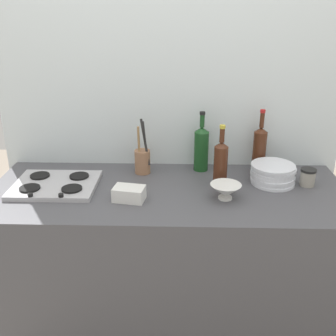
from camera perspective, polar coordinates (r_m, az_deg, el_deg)
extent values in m
plane|color=gray|center=(2.52, 0.00, -21.97)|extent=(6.00, 6.00, 0.00)
cube|color=#4C4C51|center=(2.22, 0.00, -13.69)|extent=(1.80, 0.70, 0.90)
cube|color=silver|center=(2.26, 0.28, 6.69)|extent=(1.90, 0.06, 2.29)
cube|color=#B2B2B7|center=(2.10, -15.81, -2.35)|extent=(0.41, 0.34, 0.02)
cylinder|color=black|center=(2.06, -19.21, -2.74)|extent=(0.10, 0.10, 0.01)
cylinder|color=black|center=(1.99, -13.63, -2.90)|extent=(0.10, 0.10, 0.01)
cylinder|color=black|center=(2.19, -17.90, -1.05)|extent=(0.10, 0.10, 0.01)
cylinder|color=black|center=(2.13, -12.62, -1.14)|extent=(0.10, 0.10, 0.01)
cylinder|color=black|center=(1.98, -19.14, -3.66)|extent=(0.02, 0.02, 0.02)
cylinder|color=black|center=(1.93, -15.10, -3.80)|extent=(0.02, 0.02, 0.02)
cylinder|color=white|center=(2.13, 14.76, -1.92)|extent=(0.22, 0.22, 0.01)
cylinder|color=white|center=(2.13, 14.69, -1.52)|extent=(0.22, 0.22, 0.01)
cylinder|color=white|center=(2.12, 14.81, -1.19)|extent=(0.22, 0.22, 0.01)
cylinder|color=white|center=(2.12, 14.71, -0.78)|extent=(0.22, 0.22, 0.01)
cylinder|color=white|center=(2.11, 14.77, -0.41)|extent=(0.22, 0.22, 0.01)
cylinder|color=white|center=(2.11, 14.97, -0.06)|extent=(0.22, 0.22, 0.01)
cylinder|color=white|center=(2.10, 14.85, 0.28)|extent=(0.22, 0.22, 0.01)
cylinder|color=#472314|center=(2.23, 12.93, 2.30)|extent=(0.07, 0.07, 0.22)
cone|color=#472314|center=(2.20, 13.21, 5.35)|extent=(0.07, 0.07, 0.03)
cylinder|color=#472314|center=(2.18, 13.34, 6.69)|extent=(0.02, 0.02, 0.08)
cylinder|color=#B21E1E|center=(2.17, 13.45, 7.93)|extent=(0.03, 0.03, 0.02)
cylinder|color=#472314|center=(2.02, 7.52, 0.24)|extent=(0.07, 0.07, 0.21)
cone|color=#472314|center=(1.98, 7.69, 3.36)|extent=(0.07, 0.07, 0.02)
cylinder|color=#472314|center=(1.96, 7.77, 4.68)|extent=(0.02, 0.02, 0.07)
cylinder|color=gold|center=(1.95, 7.83, 5.89)|extent=(0.03, 0.03, 0.02)
cylinder|color=#19471E|center=(2.20, 4.78, 2.41)|extent=(0.08, 0.08, 0.22)
cone|color=#19471E|center=(2.16, 4.89, 5.51)|extent=(0.08, 0.08, 0.03)
cylinder|color=#19471E|center=(2.14, 4.93, 6.74)|extent=(0.03, 0.03, 0.07)
cylinder|color=black|center=(2.13, 4.97, 7.83)|extent=(0.03, 0.03, 0.02)
cylinder|color=white|center=(1.92, 8.19, -4.23)|extent=(0.07, 0.07, 0.01)
cone|color=white|center=(1.91, 8.25, -3.23)|extent=(0.15, 0.15, 0.06)
cube|color=white|center=(1.89, -5.60, -3.68)|extent=(0.16, 0.12, 0.07)
cylinder|color=#996B4C|center=(2.17, -3.68, 0.92)|extent=(0.08, 0.08, 0.13)
cylinder|color=#262626|center=(2.12, -3.26, 3.65)|extent=(0.03, 0.05, 0.25)
cylinder|color=#262626|center=(2.12, -3.31, 3.70)|extent=(0.05, 0.04, 0.25)
cylinder|color=#997247|center=(2.12, -4.19, 3.17)|extent=(0.02, 0.02, 0.22)
cylinder|color=#9E998C|center=(2.15, 19.38, -1.40)|extent=(0.08, 0.08, 0.08)
cylinder|color=black|center=(2.13, 19.53, -0.30)|extent=(0.08, 0.08, 0.01)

